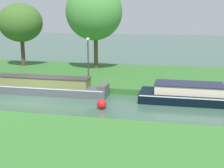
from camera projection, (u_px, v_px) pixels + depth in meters
The scene contains 9 objects.
ground_plane at pixel (35, 98), 20.40m from camera, with size 120.00×120.00×0.00m, color #3B5C4A.
riverbank_far at pixel (71, 74), 27.02m from camera, with size 72.00×10.00×0.40m, color #33692B.
slate_barge at pixel (40, 86), 21.46m from camera, with size 9.61×1.55×1.19m.
black_narrowboat at pixel (192, 94), 19.38m from camera, with size 6.54×2.36×1.17m.
willow_tree_left at pixel (20, 23), 29.23m from camera, with size 4.13×3.87×5.86m.
willow_tree_centre at pixel (94, 12), 27.36m from camera, with size 4.95×4.70×7.50m.
lamp_post at pixel (88, 54), 23.20m from camera, with size 0.24×0.24×3.23m.
mooring_post_near at pixel (57, 80), 22.58m from camera, with size 0.16×0.16×0.51m, color #4C3E1F.
channel_buoy at pixel (102, 104), 18.08m from camera, with size 0.56×0.56×0.56m, color red.
Camera 1 is at (9.03, -18.17, 5.48)m, focal length 50.40 mm.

